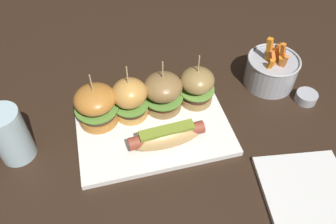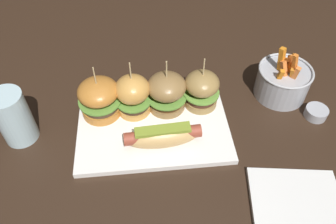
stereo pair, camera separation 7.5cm
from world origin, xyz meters
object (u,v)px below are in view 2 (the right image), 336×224
object	(u,v)px
platter_main	(153,127)
slider_far_left	(99,98)
fries_bucket	(283,81)
side_plate	(298,210)
water_glass	(14,117)
slider_center_left	(133,95)
slider_center_right	(167,92)
sauce_ramekin	(316,113)
hot_dog	(163,136)
slider_far_right	(202,89)

from	to	relation	value
platter_main	slider_far_left	xyz separation A→B (m)	(-0.12, 0.05, 0.05)
fries_bucket	side_plate	xyz separation A→B (m)	(-0.07, -0.32, -0.04)
water_glass	slider_far_left	bearing A→B (deg)	13.67
slider_center_left	water_glass	xyz separation A→B (m)	(-0.26, -0.04, 0.00)
side_plate	slider_center_right	bearing A→B (deg)	127.65
slider_center_left	fries_bucket	size ratio (longest dim) A/B	1.04
slider_center_left	sauce_ramekin	xyz separation A→B (m)	(0.44, -0.05, -0.05)
hot_dog	slider_center_right	size ratio (longest dim) A/B	1.21
hot_dog	sauce_ramekin	bearing A→B (deg)	8.47
platter_main	sauce_ramekin	bearing A→B (deg)	-0.12
slider_far_right	water_glass	xyz separation A→B (m)	(-0.42, -0.05, 0.00)
slider_center_right	sauce_ramekin	xyz separation A→B (m)	(0.36, -0.06, -0.05)
platter_main	hot_dog	xyz separation A→B (m)	(0.02, -0.06, 0.03)
platter_main	water_glass	size ratio (longest dim) A/B	2.67
fries_bucket	platter_main	bearing A→B (deg)	-165.64
side_plate	water_glass	size ratio (longest dim) A/B	1.36
slider_far_left	slider_far_right	size ratio (longest dim) A/B	1.01
water_glass	hot_dog	bearing A→B (deg)	-11.45
platter_main	fries_bucket	size ratio (longest dim) A/B	2.49
slider_center_right	slider_far_left	bearing A→B (deg)	-178.27
slider_far_left	water_glass	bearing A→B (deg)	-166.33
platter_main	water_glass	xyz separation A→B (m)	(-0.30, 0.01, 0.06)
slider_center_left	fries_bucket	distance (m)	0.38
slider_center_right	hot_dog	bearing A→B (deg)	-99.70
platter_main	water_glass	distance (m)	0.31
slider_far_right	sauce_ramekin	xyz separation A→B (m)	(0.27, -0.06, -0.05)
side_plate	slider_far_left	bearing A→B (deg)	142.99
slider_far_left	slider_center_right	world-z (taller)	same
slider_center_right	water_glass	bearing A→B (deg)	-171.74
platter_main	sauce_ramekin	distance (m)	0.39
slider_far_right	sauce_ramekin	bearing A→B (deg)	-12.09
slider_center_left	sauce_ramekin	world-z (taller)	slider_center_left
slider_far_left	slider_far_right	distance (m)	0.24
slider_far_right	side_plate	world-z (taller)	slider_far_right
fries_bucket	water_glass	xyz separation A→B (m)	(-0.63, -0.08, 0.02)
slider_center_left	water_glass	world-z (taller)	slider_center_left
fries_bucket	slider_far_left	bearing A→B (deg)	-175.86
slider_far_right	slider_center_right	bearing A→B (deg)	-179.51
hot_dog	slider_far_right	size ratio (longest dim) A/B	1.22
slider_center_right	side_plate	xyz separation A→B (m)	(0.23, -0.29, -0.06)
side_plate	sauce_ramekin	bearing A→B (deg)	60.90
slider_far_left	side_plate	xyz separation A→B (m)	(0.38, -0.29, -0.06)
slider_far_right	hot_dog	bearing A→B (deg)	-131.84
fries_bucket	sauce_ramekin	size ratio (longest dim) A/B	2.63
sauce_ramekin	fries_bucket	bearing A→B (deg)	125.93
platter_main	sauce_ramekin	xyz separation A→B (m)	(0.39, -0.00, 0.01)
hot_dog	fries_bucket	bearing A→B (deg)	24.30
slider_far_right	water_glass	bearing A→B (deg)	-173.26
hot_dog	side_plate	xyz separation A→B (m)	(0.25, -0.18, -0.04)
side_plate	water_glass	bearing A→B (deg)	156.67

